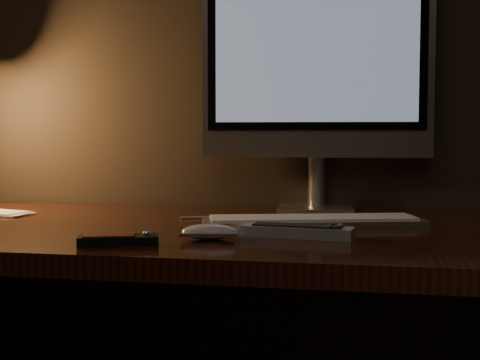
% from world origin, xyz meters
% --- Properties ---
extents(desk, '(1.60, 0.75, 0.75)m').
position_xyz_m(desk, '(0.00, 1.93, 0.62)').
color(desk, '#34140B').
rests_on(desk, ground).
extents(monitor, '(0.57, 0.18, 0.60)m').
position_xyz_m(monitor, '(0.17, 2.18, 1.11)').
color(monitor, silver).
rests_on(monitor, desk).
extents(keyboard, '(0.48, 0.25, 0.02)m').
position_xyz_m(keyboard, '(0.19, 1.91, 0.76)').
color(keyboard, silver).
rests_on(keyboard, desk).
extents(mouse, '(0.11, 0.07, 0.02)m').
position_xyz_m(mouse, '(0.02, 1.67, 0.76)').
color(mouse, white).
rests_on(mouse, desk).
extents(media_remote, '(0.15, 0.09, 0.03)m').
position_xyz_m(media_remote, '(-0.12, 1.58, 0.76)').
color(media_remote, black).
rests_on(media_remote, desk).
extents(tv_remote, '(0.21, 0.08, 0.03)m').
position_xyz_m(tv_remote, '(0.17, 1.73, 0.76)').
color(tv_remote, '#989B9D').
rests_on(tv_remote, desk).
extents(papers, '(0.15, 0.11, 0.01)m').
position_xyz_m(papers, '(-0.55, 1.94, 0.75)').
color(papers, white).
rests_on(papers, desk).
extents(cable, '(0.52, 0.11, 0.00)m').
position_xyz_m(cable, '(0.15, 2.00, 0.75)').
color(cable, white).
rests_on(cable, desk).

